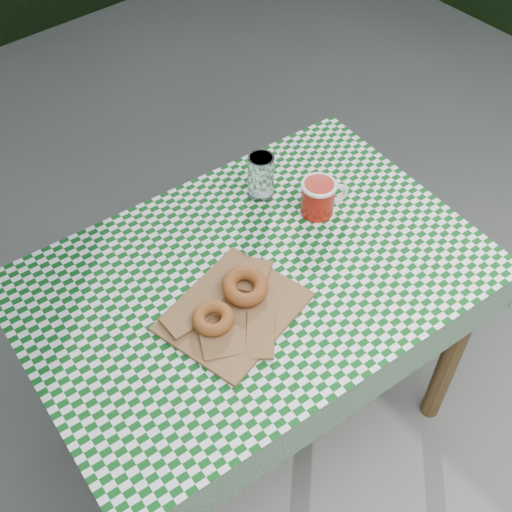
# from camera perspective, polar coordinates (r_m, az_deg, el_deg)

# --- Properties ---
(ground) EXTENTS (60.00, 60.00, 0.00)m
(ground) POSITION_cam_1_polar(r_m,az_deg,el_deg) (2.17, -0.95, -19.26)
(ground) COLOR #5A5B55
(ground) RESTS_ON ground
(table) EXTENTS (1.18, 0.83, 0.75)m
(table) POSITION_cam_1_polar(r_m,az_deg,el_deg) (1.94, -0.17, -8.78)
(table) COLOR brown
(table) RESTS_ON ground
(tablecloth) EXTENTS (1.20, 0.85, 0.01)m
(tablecloth) POSITION_cam_1_polar(r_m,az_deg,el_deg) (1.64, -0.20, -1.65)
(tablecloth) COLOR #0B4714
(tablecloth) RESTS_ON table
(paper_bag) EXTENTS (0.37, 0.32, 0.02)m
(paper_bag) POSITION_cam_1_polar(r_m,az_deg,el_deg) (1.56, -1.94, -4.76)
(paper_bag) COLOR olive
(paper_bag) RESTS_ON tablecloth
(bagel_front) EXTENTS (0.13, 0.13, 0.03)m
(bagel_front) POSITION_cam_1_polar(r_m,az_deg,el_deg) (1.52, -3.74, -5.41)
(bagel_front) COLOR #98551F
(bagel_front) RESTS_ON paper_bag
(bagel_back) EXTENTS (0.12, 0.12, 0.04)m
(bagel_back) POSITION_cam_1_polar(r_m,az_deg,el_deg) (1.57, -0.96, -2.64)
(bagel_back) COLOR brown
(bagel_back) RESTS_ON paper_bag
(coffee_mug) EXTENTS (0.23, 0.23, 0.10)m
(coffee_mug) POSITION_cam_1_polar(r_m,az_deg,el_deg) (1.76, 5.38, 5.02)
(coffee_mug) COLOR #A0160A
(coffee_mug) RESTS_ON tablecloth
(drinking_glass) EXTENTS (0.09, 0.09, 0.13)m
(drinking_glass) POSITION_cam_1_polar(r_m,az_deg,el_deg) (1.79, 0.42, 6.94)
(drinking_glass) COLOR white
(drinking_glass) RESTS_ON tablecloth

